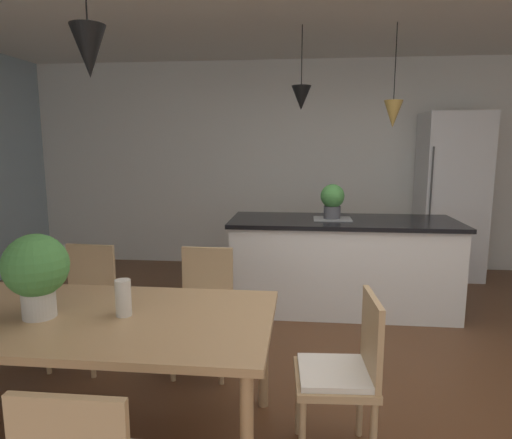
{
  "coord_description": "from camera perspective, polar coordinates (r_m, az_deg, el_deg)",
  "views": [
    {
      "loc": [
        -0.41,
        -2.78,
        1.61
      ],
      "look_at": [
        -0.76,
        0.55,
        1.05
      ],
      "focal_mm": 31.41,
      "sensor_mm": 36.0,
      "label": 1
    }
  ],
  "objects": [
    {
      "name": "wall_back_kitchen",
      "position": [
        6.06,
        9.91,
        6.81
      ],
      "size": [
        10.0,
        0.12,
        2.7
      ],
      "primitive_type": "cube",
      "color": "white",
      "rests_on": "ground_plane"
    },
    {
      "name": "chair_far_right",
      "position": [
        3.3,
        -6.68,
        -10.78
      ],
      "size": [
        0.41,
        0.41,
        0.87
      ],
      "color": "tan",
      "rests_on": "ground_plane"
    },
    {
      "name": "chair_far_left",
      "position": [
        3.6,
        -21.08,
        -9.62
      ],
      "size": [
        0.42,
        0.42,
        0.87
      ],
      "color": "tan",
      "rests_on": "ground_plane"
    },
    {
      "name": "ground_plane",
      "position": [
        3.24,
        13.29,
        -20.97
      ],
      "size": [
        10.0,
        8.4,
        0.04
      ],
      "primitive_type": "cube",
      "color": "brown"
    },
    {
      "name": "potted_plant_on_island",
      "position": [
        4.38,
        9.7,
        2.49
      ],
      "size": [
        0.23,
        0.23,
        0.34
      ],
      "color": "#4C4C51",
      "rests_on": "kitchen_island"
    },
    {
      "name": "dining_table",
      "position": [
        2.62,
        -21.04,
        -12.45
      ],
      "size": [
        2.01,
        0.99,
        0.72
      ],
      "color": "tan",
      "rests_on": "ground_plane"
    },
    {
      "name": "pendant_over_table",
      "position": [
        2.5,
        -20.5,
        19.44
      ],
      "size": [
        0.18,
        0.18,
        0.76
      ],
      "color": "black"
    },
    {
      "name": "pendant_over_island_main",
      "position": [
        4.36,
        5.78,
        15.17
      ],
      "size": [
        0.19,
        0.19,
        0.76
      ],
      "color": "black"
    },
    {
      "name": "refrigerator",
      "position": [
        5.95,
        23.52,
        2.73
      ],
      "size": [
        0.73,
        0.67,
        2.0
      ],
      "color": "silver",
      "rests_on": "ground_plane"
    },
    {
      "name": "chair_kitchen_end",
      "position": [
        2.45,
        11.2,
        -18.38
      ],
      "size": [
        0.42,
        0.42,
        0.87
      ],
      "color": "tan",
      "rests_on": "ground_plane"
    },
    {
      "name": "vase_on_dining_table",
      "position": [
        2.48,
        -16.54,
        -9.54
      ],
      "size": [
        0.08,
        0.08,
        0.2
      ],
      "color": "silver",
      "rests_on": "dining_table"
    },
    {
      "name": "kitchen_island",
      "position": [
        4.51,
        10.86,
        -5.52
      ],
      "size": [
        2.18,
        0.84,
        0.91
      ],
      "color": "white",
      "rests_on": "ground_plane"
    },
    {
      "name": "pendant_over_island_aux",
      "position": [
        4.43,
        17.05,
        12.75
      ],
      "size": [
        0.17,
        0.17,
        0.93
      ],
      "color": "black"
    },
    {
      "name": "potted_plant_on_table",
      "position": [
        2.58,
        -26.2,
        -5.72
      ],
      "size": [
        0.33,
        0.33,
        0.44
      ],
      "color": "beige",
      "rests_on": "dining_table"
    }
  ]
}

